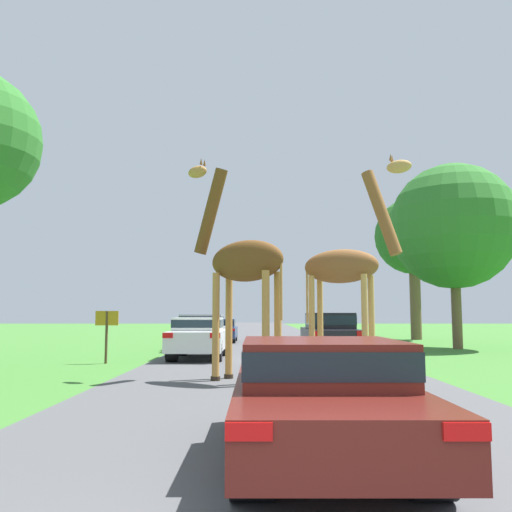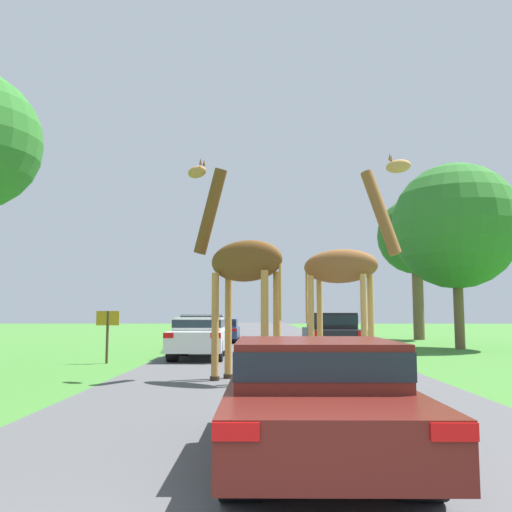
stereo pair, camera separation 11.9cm
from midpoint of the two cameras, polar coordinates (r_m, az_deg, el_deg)
road at (r=31.99m, az=1.09°, el=-8.78°), size 7.50×120.00×0.00m
giraffe_near_road at (r=12.44m, az=-1.41°, el=-0.91°), size 2.51×1.85×5.31m
giraffe_companion at (r=12.64m, az=9.80°, el=-1.11°), size 2.48×1.60×5.10m
car_lead_maroon at (r=5.92m, az=6.79°, el=-14.17°), size 1.80×4.12×1.23m
car_queue_right at (r=20.65m, az=8.09°, el=-7.97°), size 1.83×4.66×1.54m
car_queue_left at (r=18.64m, az=-5.81°, el=-8.41°), size 1.75×3.98×1.37m
car_far_ahead at (r=29.19m, az=-3.62°, el=-7.74°), size 1.91×4.06×1.22m
car_verge_right at (r=23.43m, az=-5.38°, el=-7.83°), size 1.92×4.38×1.47m
tree_left_edge at (r=25.36m, az=20.39°, el=2.95°), size 5.51×5.51×8.09m
tree_right_cluster at (r=33.44m, az=16.61°, el=1.93°), size 4.54×4.54×8.37m
sign_post at (r=17.30m, az=-15.16°, el=-7.19°), size 0.70×0.08×1.59m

